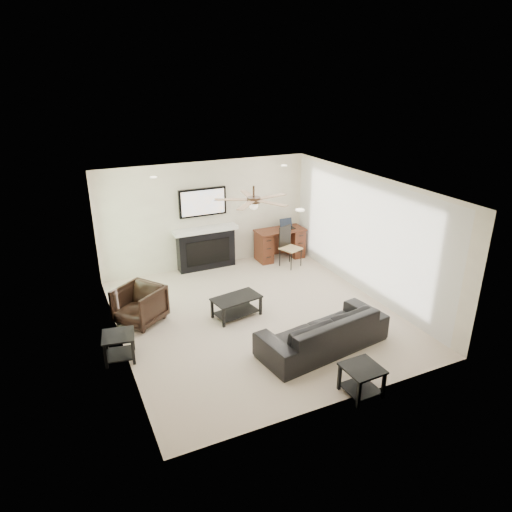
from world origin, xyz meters
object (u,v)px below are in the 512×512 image
object	(u,v)px
sofa	(323,330)
desk	(280,244)
armchair	(140,305)
fireplace_unit	(206,230)
coffee_table	(236,307)

from	to	relation	value
sofa	desk	distance (m)	4.04
armchair	fireplace_unit	xyz separation A→B (m)	(1.96, 1.90, 0.60)
armchair	desk	bearing A→B (deg)	77.83
armchair	fireplace_unit	world-z (taller)	fireplace_unit
sofa	fireplace_unit	bearing A→B (deg)	-89.37
armchair	coffee_table	world-z (taller)	armchair
desk	armchair	bearing A→B (deg)	-155.85
sofa	fireplace_unit	xyz separation A→B (m)	(-0.64, 4.05, 0.63)
armchair	coffee_table	xyz separation A→B (m)	(1.70, -0.55, -0.16)
coffee_table	desk	distance (m)	3.10
desk	coffee_table	bearing A→B (deg)	-133.07
sofa	coffee_table	xyz separation A→B (m)	(-0.90, 1.60, -0.13)
sofa	armchair	xyz separation A→B (m)	(-2.60, 2.15, 0.03)
sofa	desk	bearing A→B (deg)	-115.75
sofa	coffee_table	size ratio (longest dim) A/B	2.50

